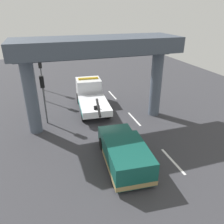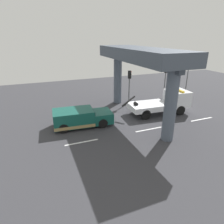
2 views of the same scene
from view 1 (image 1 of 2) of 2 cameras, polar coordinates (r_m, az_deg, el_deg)
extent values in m
cube|color=#38383D|center=(17.90, -2.95, -3.24)|extent=(60.00, 40.00, 0.10)
cube|color=silver|center=(14.28, 15.43, -12.12)|extent=(2.60, 0.16, 0.01)
cube|color=silver|center=(18.74, 5.76, -1.78)|extent=(2.60, 0.16, 0.01)
cube|color=silver|center=(23.88, 0.11, 4.41)|extent=(2.60, 0.16, 0.01)
cube|color=white|center=(18.96, -4.63, 1.67)|extent=(4.02, 2.70, 0.55)
cube|color=white|center=(21.84, -6.06, 6.36)|extent=(2.22, 2.46, 1.65)
cube|color=black|center=(22.31, -6.32, 7.73)|extent=(0.23, 2.21, 0.66)
cube|color=teal|center=(18.87, -8.24, 1.09)|extent=(3.64, 0.31, 0.20)
cylinder|color=black|center=(16.68, -3.53, 1.08)|extent=(1.42, 0.29, 1.07)
cylinder|color=black|center=(17.54, -3.96, 1.10)|extent=(0.39, 0.48, 0.36)
cube|color=yellow|center=(21.57, -6.17, 8.64)|extent=(0.39, 1.93, 0.16)
cylinder|color=black|center=(21.89, -8.58, 3.55)|extent=(1.02, 0.40, 1.00)
cylinder|color=black|center=(22.13, -3.21, 4.03)|extent=(1.02, 0.40, 1.00)
cylinder|color=black|center=(18.33, -7.42, -0.79)|extent=(1.02, 0.40, 1.00)
cylinder|color=black|center=(18.61, -1.05, -0.15)|extent=(1.02, 0.40, 1.00)
cube|color=#145147|center=(12.57, 4.01, -11.75)|extent=(3.62, 2.47, 1.35)
cube|color=#145147|center=(14.74, 1.04, -6.51)|extent=(1.89, 2.24, 0.95)
cube|color=black|center=(13.79, 1.92, -6.53)|extent=(0.21, 1.93, 0.59)
cube|color=#9E8451|center=(12.87, 3.94, -13.51)|extent=(3.64, 2.48, 0.28)
cylinder|color=black|center=(14.60, -2.52, -8.21)|extent=(0.86, 0.35, 0.84)
cylinder|color=black|center=(15.01, 4.76, -7.27)|extent=(0.86, 0.35, 0.84)
cylinder|color=black|center=(11.96, 0.72, -16.93)|extent=(0.86, 0.35, 0.84)
cylinder|color=black|center=(12.46, 9.65, -15.35)|extent=(0.86, 0.35, 0.84)
cylinder|color=#4C5666|center=(16.67, -20.19, 3.68)|extent=(0.93, 0.93, 5.56)
cylinder|color=#4C5666|center=(18.86, 11.30, 7.16)|extent=(0.93, 0.93, 5.56)
cube|color=#414956|center=(16.31, -3.81, 16.83)|extent=(3.60, 11.88, 1.08)
cube|color=#353C47|center=(16.43, -3.74, 14.34)|extent=(0.50, 11.48, 0.36)
cylinder|color=#515456|center=(18.13, -16.88, 1.53)|extent=(0.12, 0.12, 3.03)
cube|color=black|center=(17.48, -17.68, 7.45)|extent=(0.28, 0.32, 0.90)
sphere|color=red|center=(17.55, -17.82, 8.53)|extent=(0.18, 0.18, 0.18)
sphere|color=#3A2D06|center=(17.63, -17.69, 7.60)|extent=(0.18, 0.18, 0.18)
sphere|color=black|center=(17.72, -17.57, 6.67)|extent=(0.18, 0.18, 0.18)
cylinder|color=#515456|center=(22.78, -17.47, 6.68)|extent=(0.12, 0.12, 3.37)
cube|color=black|center=(22.25, -18.18, 11.89)|extent=(0.28, 0.32, 0.90)
sphere|color=red|center=(22.34, -18.29, 12.72)|extent=(0.18, 0.18, 0.18)
sphere|color=#3A2D06|center=(22.40, -18.19, 11.98)|extent=(0.18, 0.18, 0.18)
sphere|color=black|center=(22.47, -18.08, 11.23)|extent=(0.18, 0.18, 0.18)
cylinder|color=#515456|center=(26.11, -17.77, 9.26)|extent=(0.12, 0.12, 3.68)
cube|color=black|center=(25.63, -18.45, 14.18)|extent=(0.28, 0.32, 0.90)
sphere|color=#360605|center=(25.74, -18.55, 14.89)|extent=(0.18, 0.18, 0.18)
sphere|color=gold|center=(25.79, -18.45, 14.23)|extent=(0.18, 0.18, 0.18)
sphere|color=black|center=(25.84, -18.36, 13.58)|extent=(0.18, 0.18, 0.18)
camera|label=2|loc=(21.02, 55.91, 12.46)|focal=31.37mm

